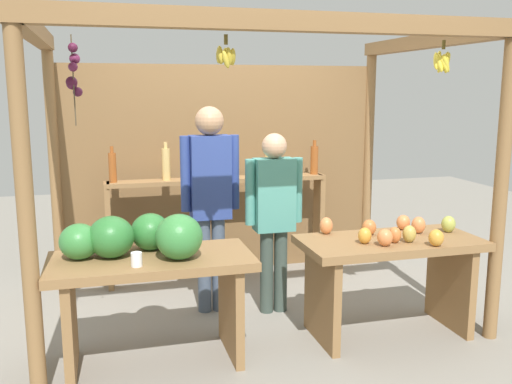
% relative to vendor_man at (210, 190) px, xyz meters
% --- Properties ---
extents(ground_plane, '(12.00, 12.00, 0.00)m').
position_rel_vendor_man_xyz_m(ground_plane, '(0.32, -0.01, -1.03)').
color(ground_plane, gray).
rests_on(ground_plane, ground).
extents(market_stall, '(3.30, 2.22, 2.30)m').
position_rel_vendor_man_xyz_m(market_stall, '(0.32, 0.48, 0.32)').
color(market_stall, olive).
rests_on(market_stall, ground).
extents(fruit_counter_left, '(1.34, 0.69, 1.04)m').
position_rel_vendor_man_xyz_m(fruit_counter_left, '(-0.59, -0.78, -0.33)').
color(fruit_counter_left, olive).
rests_on(fruit_counter_left, ground).
extents(fruit_counter_right, '(1.34, 0.66, 0.87)m').
position_rel_vendor_man_xyz_m(fruit_counter_right, '(1.21, -0.80, -0.46)').
color(fruit_counter_right, olive).
rests_on(fruit_counter_right, ground).
extents(bottle_shelf_unit, '(2.12, 0.22, 1.36)m').
position_rel_vendor_man_xyz_m(bottle_shelf_unit, '(0.23, 0.78, -0.23)').
color(bottle_shelf_unit, olive).
rests_on(bottle_shelf_unit, ground).
extents(vendor_man, '(0.48, 0.23, 1.70)m').
position_rel_vendor_man_xyz_m(vendor_man, '(0.00, 0.00, 0.00)').
color(vendor_man, '#475569').
rests_on(vendor_man, ground).
extents(vendor_woman, '(0.48, 0.20, 1.49)m').
position_rel_vendor_man_xyz_m(vendor_woman, '(0.49, -0.15, -0.15)').
color(vendor_woman, '#3A4941').
rests_on(vendor_woman, ground).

